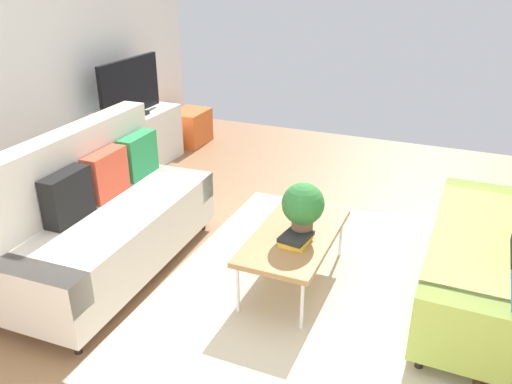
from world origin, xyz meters
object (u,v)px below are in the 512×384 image
Objects in this scene: tv at (130,89)px; table_book_0 at (296,240)px; vase_1 at (102,120)px; storage_trunk at (190,127)px; couch_beige at (101,217)px; bottle_0 at (118,114)px; coffee_table at (295,237)px; tv_console at (134,144)px; potted_plant at (303,206)px; vase_0 at (93,123)px; couch_green at (508,251)px.

table_book_0 is (-1.56, -2.46, -0.52)m from tv.
storage_trunk is at bearing -5.57° from vase_1.
couch_beige is 1.85m from bottle_0.
coffee_table is 2.69m from vase_1.
tv_console is at bearing 174.81° from storage_trunk.
bottle_0 reaches higher than coffee_table.
couch_beige is 1.54m from potted_plant.
vase_0 is at bearing 70.76° from coffee_table.
tv is at bearing 59.03° from coffee_table.
couch_beige is at bearing 104.51° from potted_plant.
vase_1 is (-0.44, 0.07, -0.23)m from tv.
coffee_table is at bearing -120.76° from tv_console.
vase_1 is at bearing 149.76° from bottle_0.
vase_1 is (0.73, 3.90, 0.27)m from couch_green.
couch_beige reaches higher than potted_plant.
tv_console is 2.90m from potted_plant.
storage_trunk is at bearing -5.19° from tv_console.
tv reaches higher than storage_trunk.
couch_beige is 4.73× the size of potted_plant.
coffee_table is 2.86m from tv.
coffee_table is 2.65m from vase_0.
storage_trunk is (2.93, 0.90, -0.23)m from couch_beige.
table_book_0 is 1.38× the size of vase_0.
tv is 1.92× the size of storage_trunk.
table_book_0 is at bearing -157.71° from coffee_table.
couch_green is 7.97× the size of table_book_0.
couch_beige is at bearing 100.44° from table_book_0.
tv_console is 0.52m from bottle_0.
tv is (1.16, 3.83, 0.51)m from couch_green.
couch_beige reaches higher than storage_trunk.
potted_plant is 2.68m from vase_0.
vase_1 is at bearing -144.84° from couch_beige.
bottle_0 is (-1.38, 0.06, 0.53)m from storage_trunk.
storage_trunk is at bearing -2.48° from bottle_0.
vase_1 is at bearing 68.20° from potted_plant.
potted_plant is (-2.55, -2.38, 0.44)m from storage_trunk.
vase_1 is (-0.44, 0.05, 0.40)m from tv_console.
table_book_0 is at bearing -138.26° from storage_trunk.
bottle_0 is at bearing 77.88° from couch_green.
bottle_0 is at bearing -30.24° from vase_1.
couch_green is at bearing -98.51° from vase_0.
storage_trunk is (1.10, -0.10, -0.10)m from tv_console.
potted_plant is 0.25m from table_book_0.
bottle_0 is (-0.28, -0.04, 0.43)m from tv_console.
couch_green is at bearing -103.00° from bottle_0.
storage_trunk is at bearing -4.16° from tv.
couch_beige is 1.77m from vase_1.
couch_green is 1.43m from table_book_0.
tv_console is (1.45, 2.43, -0.07)m from coffee_table.
tv reaches higher than vase_1.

